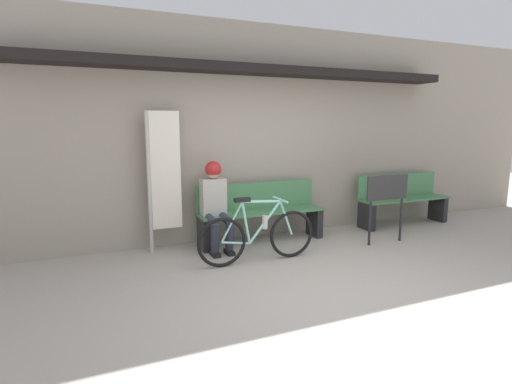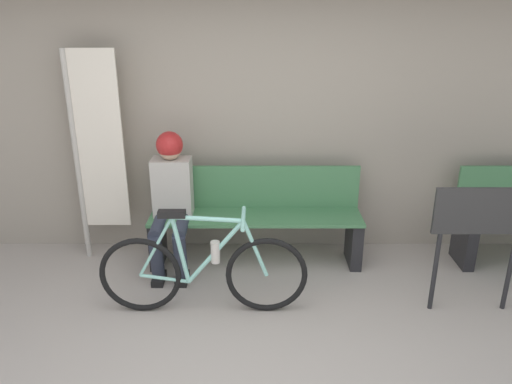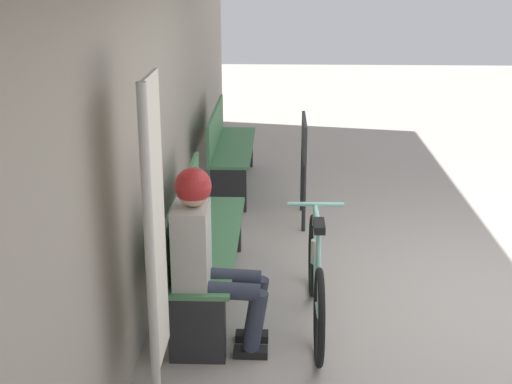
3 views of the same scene
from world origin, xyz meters
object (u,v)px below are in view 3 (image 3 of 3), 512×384
(person_seated, at_px, (206,247))
(signboard, at_px, (304,147))
(park_bench_near, at_px, (202,244))
(bicycle, at_px, (316,279))
(park_bench_far, at_px, (229,150))
(banner_pole, at_px, (155,235))

(person_seated, relative_size, signboard, 1.22)
(park_bench_near, height_order, signboard, signboard)
(park_bench_near, relative_size, person_seated, 1.53)
(bicycle, xyz_separation_m, park_bench_far, (3.09, 0.82, 0.07))
(park_bench_near, xyz_separation_m, banner_pole, (-1.42, 0.08, 0.64))
(person_seated, xyz_separation_m, banner_pole, (-0.69, 0.19, 0.35))
(banner_pole, relative_size, signboard, 1.89)
(banner_pole, bearing_deg, bicycle, -41.51)
(banner_pole, distance_m, signboard, 3.22)
(park_bench_near, relative_size, park_bench_far, 1.11)
(person_seated, bearing_deg, park_bench_near, 8.55)
(park_bench_far, bearing_deg, person_seated, -178.20)
(bicycle, relative_size, signboard, 1.57)
(person_seated, distance_m, banner_pole, 0.80)
(bicycle, height_order, park_bench_far, park_bench_far)
(park_bench_near, distance_m, banner_pole, 1.56)
(person_seated, relative_size, park_bench_far, 0.73)
(park_bench_near, distance_m, person_seated, 0.80)
(bicycle, relative_size, person_seated, 1.28)
(bicycle, height_order, signboard, signboard)
(park_bench_near, height_order, person_seated, person_seated)
(person_seated, xyz_separation_m, park_bench_far, (3.43, 0.11, -0.30))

